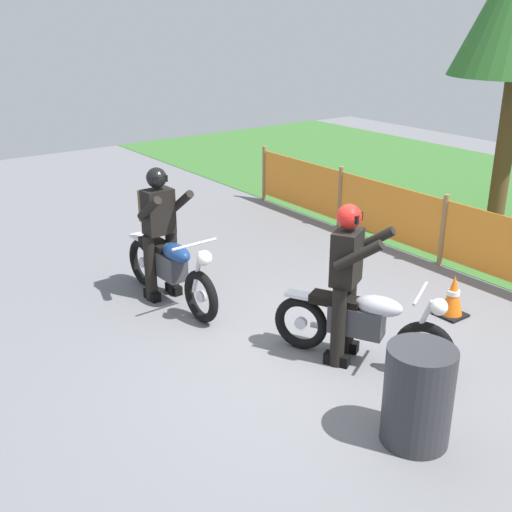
{
  "coord_description": "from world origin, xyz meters",
  "views": [
    {
      "loc": [
        4.2,
        -4.04,
        3.42
      ],
      "look_at": [
        -1.04,
        -0.19,
        0.9
      ],
      "focal_mm": 44.22,
      "sensor_mm": 36.0,
      "label": 1
    }
  ],
  "objects_px": {
    "spare_drum": "(418,396)",
    "motorcycle_lead": "(362,324)",
    "rider_lead": "(347,278)",
    "traffic_cone": "(453,296)",
    "motorcycle_trailing": "(170,268)",
    "rider_trailing": "(159,226)"
  },
  "relations": [
    {
      "from": "rider_trailing",
      "to": "traffic_cone",
      "type": "bearing_deg",
      "value": 42.48
    },
    {
      "from": "motorcycle_lead",
      "to": "spare_drum",
      "type": "distance_m",
      "value": 1.32
    },
    {
      "from": "motorcycle_lead",
      "to": "rider_lead",
      "type": "xyz_separation_m",
      "value": [
        -0.16,
        -0.09,
        0.48
      ]
    },
    {
      "from": "rider_trailing",
      "to": "spare_drum",
      "type": "xyz_separation_m",
      "value": [
        3.88,
        0.32,
        -0.51
      ]
    },
    {
      "from": "traffic_cone",
      "to": "spare_drum",
      "type": "xyz_separation_m",
      "value": [
        1.31,
        -2.21,
        0.18
      ]
    },
    {
      "from": "motorcycle_trailing",
      "to": "rider_trailing",
      "type": "height_order",
      "value": "rider_trailing"
    },
    {
      "from": "rider_lead",
      "to": "traffic_cone",
      "type": "relative_size",
      "value": 3.19
    },
    {
      "from": "motorcycle_trailing",
      "to": "rider_lead",
      "type": "height_order",
      "value": "rider_lead"
    },
    {
      "from": "rider_lead",
      "to": "spare_drum",
      "type": "bearing_deg",
      "value": -46.91
    },
    {
      "from": "rider_lead",
      "to": "spare_drum",
      "type": "distance_m",
      "value": 1.52
    },
    {
      "from": "motorcycle_lead",
      "to": "traffic_cone",
      "type": "height_order",
      "value": "motorcycle_lead"
    },
    {
      "from": "rider_lead",
      "to": "rider_trailing",
      "type": "relative_size",
      "value": 1.0
    },
    {
      "from": "motorcycle_trailing",
      "to": "spare_drum",
      "type": "distance_m",
      "value": 3.67
    },
    {
      "from": "spare_drum",
      "to": "motorcycle_lead",
      "type": "bearing_deg",
      "value": 155.07
    },
    {
      "from": "rider_lead",
      "to": "motorcycle_trailing",
      "type": "bearing_deg",
      "value": 170.77
    },
    {
      "from": "rider_lead",
      "to": "motorcycle_lead",
      "type": "bearing_deg",
      "value": 0.57
    },
    {
      "from": "motorcycle_lead",
      "to": "rider_trailing",
      "type": "bearing_deg",
      "value": 170.18
    },
    {
      "from": "spare_drum",
      "to": "motorcycle_trailing",
      "type": "bearing_deg",
      "value": -175.2
    },
    {
      "from": "motorcycle_lead",
      "to": "spare_drum",
      "type": "xyz_separation_m",
      "value": [
        1.2,
        -0.56,
        -0.0
      ]
    },
    {
      "from": "motorcycle_trailing",
      "to": "traffic_cone",
      "type": "xyz_separation_m",
      "value": [
        2.35,
        2.52,
        -0.2
      ]
    },
    {
      "from": "motorcycle_trailing",
      "to": "rider_trailing",
      "type": "distance_m",
      "value": 0.54
    },
    {
      "from": "rider_lead",
      "to": "traffic_cone",
      "type": "bearing_deg",
      "value": 60.47
    }
  ]
}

